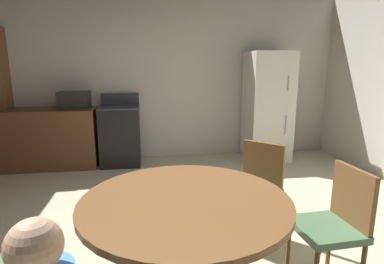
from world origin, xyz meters
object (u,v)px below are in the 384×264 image
chair_east (335,221)px  microwave (74,100)px  refrigerator (267,107)px  chair_northeast (257,186)px  oven_range (120,135)px  dining_table (186,222)px

chair_east → microwave: bearing=-56.3°
refrigerator → chair_northeast: refrigerator is taller
chair_east → oven_range: bearing=-64.9°
chair_northeast → dining_table: bearing=0.0°
chair_east → chair_northeast: bearing=-68.8°
refrigerator → chair_east: refrigerator is taller
dining_table → refrigerator: bearing=60.7°
microwave → chair_northeast: (2.02, -2.41, -0.53)m
oven_range → chair_northeast: size_ratio=1.26×
oven_range → chair_northeast: 2.78m
microwave → chair_northeast: 3.19m
oven_range → chair_east: (1.68, -3.10, 0.03)m
chair_east → chair_northeast: (-0.31, 0.68, 0.00)m
microwave → oven_range: bearing=0.3°
microwave → chair_east: (2.33, -3.09, -0.53)m
microwave → chair_east: microwave is taller
oven_range → dining_table: (0.65, -3.16, 0.14)m
refrigerator → chair_east: bearing=-103.1°
refrigerator → dining_table: size_ratio=1.40×
microwave → chair_east: size_ratio=0.51×
microwave → chair_northeast: bearing=-50.0°
microwave → dining_table: size_ratio=0.35×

